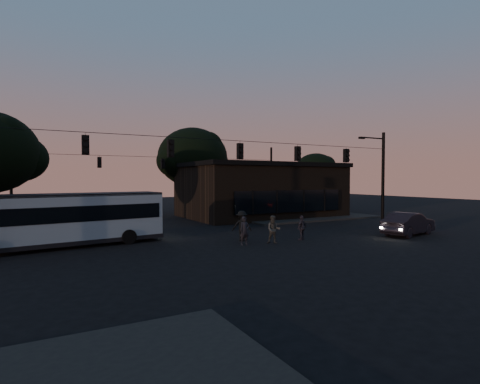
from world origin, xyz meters
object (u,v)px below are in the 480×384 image
building (260,190)px  bus (66,217)px  car (408,224)px  pedestrian_d (242,226)px  pedestrian_a (245,231)px  pedestrian_b (274,229)px  pedestrian_c (302,228)px

building → bus: bearing=-153.1°
car → pedestrian_d: pedestrian_d is taller
pedestrian_a → pedestrian_d: (0.56, 1.33, 0.10)m
bus → pedestrian_b: size_ratio=6.56×
building → pedestrian_d: building is taller
car → pedestrian_d: size_ratio=2.53×
bus → car: bearing=-24.1°
building → pedestrian_b: size_ratio=9.29×
bus → pedestrian_c: bearing=-26.1°
pedestrian_a → pedestrian_c: size_ratio=1.08×
pedestrian_a → pedestrian_c: 4.00m
pedestrian_d → pedestrian_a: bearing=94.0°
building → pedestrian_d: bearing=-126.3°
building → pedestrian_d: (-9.15, -12.47, -1.78)m
pedestrian_a → pedestrian_d: 1.44m
pedestrian_b → pedestrian_d: bearing=159.2°
pedestrian_c → pedestrian_b: bearing=-15.6°
pedestrian_a → pedestrian_b: size_ratio=1.00×
pedestrian_a → pedestrian_b: bearing=-11.7°
car → pedestrian_c: size_ratio=3.06×
building → car: size_ratio=3.27×
pedestrian_b → pedestrian_c: bearing=38.5°
pedestrian_c → pedestrian_d: pedestrian_d is taller
pedestrian_b → pedestrian_c: size_ratio=1.08×
bus → pedestrian_b: 11.84m
bus → pedestrian_a: (9.09, -4.28, -0.85)m
pedestrian_a → pedestrian_c: (3.99, -0.23, -0.06)m
pedestrian_c → pedestrian_a: bearing=-23.1°
car → pedestrian_a: size_ratio=2.85×
building → pedestrian_c: building is taller
bus → pedestrian_a: bearing=-32.3°
bus → car: bus is taller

